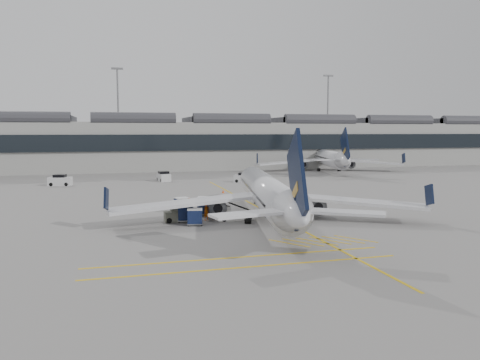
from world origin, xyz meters
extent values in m
plane|color=gray|center=(0.00, 0.00, 0.00)|extent=(220.00, 220.00, 0.00)
cube|color=#9E9E99|center=(0.00, 72.00, 5.50)|extent=(200.00, 20.00, 11.00)
cube|color=black|center=(0.00, 61.80, 6.50)|extent=(200.00, 0.50, 3.60)
cube|color=#38383D|center=(0.00, 72.00, 11.70)|extent=(200.00, 18.00, 1.40)
cylinder|color=slate|center=(-5.00, 86.00, 12.50)|extent=(0.44, 0.44, 25.00)
cube|color=slate|center=(-5.00, 86.00, 25.20)|extent=(3.00, 0.60, 0.50)
cylinder|color=slate|center=(55.00, 86.00, 12.50)|extent=(0.44, 0.44, 25.00)
cube|color=slate|center=(55.00, 86.00, 25.20)|extent=(3.00, 0.60, 0.50)
cube|color=gold|center=(10.00, 10.00, 0.01)|extent=(0.25, 60.00, 0.01)
cylinder|color=silver|center=(8.61, 3.47, 2.77)|extent=(8.00, 26.59, 3.31)
cone|color=silver|center=(11.30, 18.20, 2.77)|extent=(3.89, 4.06, 3.31)
cone|color=silver|center=(5.86, -11.61, 3.13)|extent=(4.02, 4.75, 3.31)
cube|color=silver|center=(0.14, 3.67, 1.98)|extent=(15.26, 5.14, 0.31)
cube|color=silver|center=(16.61, 0.67, 1.98)|extent=(14.69, 9.90, 0.31)
cylinder|color=slate|center=(3.66, 4.81, 1.37)|extent=(2.39, 3.45, 1.85)
cylinder|color=slate|center=(13.72, 2.98, 1.37)|extent=(2.39, 3.45, 1.85)
cube|color=black|center=(5.96, -11.09, 5.59)|extent=(1.46, 6.64, 7.38)
cylinder|color=black|center=(10.43, 13.43, 0.28)|extent=(0.34, 0.60, 0.56)
cylinder|color=black|center=(6.05, 1.69, 0.35)|extent=(0.73, 0.80, 0.70)
cylinder|color=black|center=(10.38, 0.90, 0.35)|extent=(0.73, 0.80, 0.70)
cylinder|color=silver|center=(40.87, 56.59, 2.93)|extent=(9.68, 27.99, 3.50)
cone|color=silver|center=(44.43, 72.01, 2.93)|extent=(4.25, 4.41, 3.50)
cone|color=silver|center=(37.23, 40.81, 3.30)|extent=(4.41, 5.14, 3.50)
cube|color=silver|center=(31.94, 57.21, 2.09)|extent=(16.05, 4.72, 0.33)
cube|color=silver|center=(49.17, 53.24, 2.09)|extent=(15.29, 11.02, 0.33)
cylinder|color=slate|center=(35.71, 58.25, 1.44)|extent=(2.66, 3.70, 1.95)
cylinder|color=slate|center=(46.23, 55.83, 1.44)|extent=(2.66, 3.70, 1.95)
cube|color=black|center=(37.36, 41.35, 5.91)|extent=(1.86, 6.96, 7.79)
cylinder|color=black|center=(43.28, 67.02, 0.30)|extent=(0.39, 0.64, 0.60)
cylinder|color=black|center=(38.08, 54.84, 0.37)|extent=(0.80, 0.87, 0.74)
cylinder|color=black|center=(42.61, 53.80, 0.37)|extent=(0.80, 0.87, 0.74)
cube|color=silver|center=(5.32, 4.05, 0.35)|extent=(3.91, 1.86, 0.70)
cube|color=black|center=(6.31, 4.15, 1.14)|extent=(3.46, 1.42, 1.47)
cube|color=silver|center=(4.23, 3.94, 1.04)|extent=(1.02, 1.38, 0.90)
cylinder|color=black|center=(4.00, 3.22, 0.22)|extent=(0.45, 0.22, 0.44)
cylinder|color=black|center=(3.86, 4.61, 0.22)|extent=(0.45, 0.22, 0.44)
cylinder|color=black|center=(6.77, 3.49, 0.22)|extent=(0.45, 0.22, 0.44)
cylinder|color=black|center=(6.64, 4.88, 0.22)|extent=(0.45, 0.22, 0.44)
cube|color=gray|center=(0.89, 2.28, 0.16)|extent=(1.73, 1.52, 0.11)
cube|color=#121E47|center=(0.89, 2.28, 0.88)|extent=(1.59, 1.45, 1.30)
cube|color=silver|center=(0.89, 2.28, 1.56)|extent=(1.64, 1.50, 0.09)
cylinder|color=black|center=(0.18, 1.91, 0.10)|extent=(0.21, 0.13, 0.20)
cylinder|color=black|center=(0.36, 2.88, 0.10)|extent=(0.21, 0.13, 0.20)
cylinder|color=black|center=(1.41, 1.68, 0.10)|extent=(0.21, 0.13, 0.20)
cylinder|color=black|center=(1.60, 2.65, 0.10)|extent=(0.21, 0.13, 0.20)
cube|color=gray|center=(0.28, 4.25, 0.17)|extent=(1.79, 1.54, 0.11)
cube|color=#121E47|center=(0.28, 4.25, 0.94)|extent=(1.64, 1.47, 1.38)
cube|color=silver|center=(0.28, 4.25, 1.66)|extent=(1.69, 1.53, 0.10)
cylinder|color=black|center=(-0.45, 3.82, 0.10)|extent=(0.22, 0.12, 0.21)
cylinder|color=black|center=(-0.31, 4.86, 0.10)|extent=(0.22, 0.12, 0.21)
cylinder|color=black|center=(0.88, 3.64, 0.10)|extent=(0.22, 0.12, 0.21)
cylinder|color=black|center=(1.01, 4.68, 0.10)|extent=(0.22, 0.12, 0.21)
cube|color=gray|center=(2.94, 7.23, 0.20)|extent=(2.23, 2.00, 0.13)
cube|color=#121E47|center=(2.94, 7.23, 1.09)|extent=(2.06, 1.90, 1.61)
cube|color=silver|center=(2.94, 7.23, 1.93)|extent=(2.13, 1.97, 0.11)
cylinder|color=black|center=(2.02, 6.85, 0.12)|extent=(0.27, 0.17, 0.24)
cylinder|color=black|center=(2.35, 8.02, 0.12)|extent=(0.27, 0.17, 0.24)
cylinder|color=black|center=(3.53, 6.43, 0.12)|extent=(0.27, 0.17, 0.24)
cylinder|color=black|center=(3.85, 7.61, 0.12)|extent=(0.27, 0.17, 0.24)
cube|color=gray|center=(0.71, 9.88, 0.17)|extent=(1.85, 1.65, 0.11)
cube|color=#121E47|center=(0.71, 9.88, 0.90)|extent=(1.70, 1.57, 1.34)
cube|color=silver|center=(0.71, 9.88, 1.60)|extent=(1.76, 1.63, 0.09)
cylinder|color=black|center=(0.22, 9.22, 0.10)|extent=(0.22, 0.14, 0.20)
cylinder|color=black|center=(-0.04, 10.20, 0.10)|extent=(0.22, 0.14, 0.20)
cylinder|color=black|center=(1.46, 9.56, 0.10)|extent=(0.22, 0.14, 0.20)
cylinder|color=black|center=(1.20, 10.54, 0.10)|extent=(0.22, 0.14, 0.20)
imported|color=#ED5D0C|center=(2.46, 4.45, 0.86)|extent=(0.72, 0.58, 1.72)
imported|color=orange|center=(1.19, 8.11, 0.92)|extent=(1.09, 0.98, 1.83)
cube|color=#5B5D4F|center=(-0.57, 4.52, 0.54)|extent=(2.48, 1.55, 0.97)
cube|color=#5B5D4F|center=(-0.57, 4.52, 1.12)|extent=(1.21, 1.21, 0.49)
cylinder|color=black|center=(-1.42, 3.86, 0.27)|extent=(0.55, 0.26, 0.54)
cylinder|color=black|center=(-1.47, 5.12, 0.27)|extent=(0.55, 0.26, 0.54)
cylinder|color=black|center=(0.33, 3.92, 0.27)|extent=(0.55, 0.26, 0.54)
cylinder|color=black|center=(0.28, 5.18, 0.27)|extent=(0.55, 0.26, 0.54)
cone|color=#F24C0A|center=(8.86, 24.44, 0.25)|extent=(0.36, 0.36, 0.49)
cone|color=#F24C0A|center=(14.20, 8.21, 0.22)|extent=(0.32, 0.32, 0.45)
cube|color=silver|center=(-15.24, 40.66, 0.71)|extent=(3.94, 2.50, 1.42)
cube|color=black|center=(-15.24, 40.66, 1.57)|extent=(2.13, 2.05, 0.61)
cylinder|color=black|center=(-16.59, 40.10, 0.30)|extent=(0.64, 0.34, 0.61)
cylinder|color=black|center=(-16.28, 41.70, 0.30)|extent=(0.64, 0.34, 0.61)
cylinder|color=black|center=(-14.20, 39.63, 0.30)|extent=(0.64, 0.34, 0.61)
cylinder|color=black|center=(-13.88, 41.23, 0.30)|extent=(0.64, 0.34, 0.61)
cube|color=silver|center=(2.16, 43.14, 0.69)|extent=(2.33, 3.79, 1.38)
cube|color=black|center=(2.16, 43.14, 1.53)|extent=(1.94, 2.02, 0.59)
cylinder|color=black|center=(3.13, 42.10, 0.30)|extent=(0.31, 0.62, 0.59)
cylinder|color=black|center=(1.57, 41.84, 0.30)|extent=(0.31, 0.62, 0.59)
cylinder|color=black|center=(2.74, 44.43, 0.30)|extent=(0.31, 0.62, 0.59)
cylinder|color=black|center=(1.19, 44.18, 0.30)|extent=(0.31, 0.62, 0.59)
cube|color=silver|center=(15.69, 37.67, 0.65)|extent=(3.73, 2.97, 1.30)
cube|color=black|center=(15.69, 37.67, 1.44)|extent=(2.19, 2.15, 0.56)
cylinder|color=black|center=(14.36, 37.50, 0.28)|extent=(0.59, 0.43, 0.56)
cylinder|color=black|center=(15.02, 38.83, 0.28)|extent=(0.59, 0.43, 0.56)
cylinder|color=black|center=(16.36, 36.52, 0.28)|extent=(0.59, 0.43, 0.56)
cylinder|color=black|center=(17.01, 37.85, 0.28)|extent=(0.59, 0.43, 0.56)
camera|label=1|loc=(-6.55, -41.77, 9.07)|focal=35.00mm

